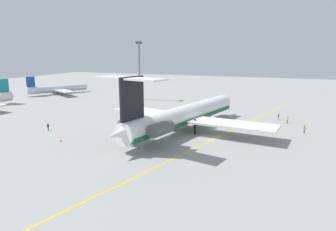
{
  "coord_description": "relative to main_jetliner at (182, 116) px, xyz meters",
  "views": [
    {
      "loc": [
        -58.25,
        -13.4,
        17.34
      ],
      "look_at": [
        3.51,
        10.94,
        3.11
      ],
      "focal_mm": 31.96,
      "sensor_mm": 36.0,
      "label": 1
    }
  ],
  "objects": [
    {
      "name": "ground_crew_portside",
      "position": [
        8.58,
        -25.19,
        -2.51
      ],
      "size": [
        0.28,
        0.4,
        1.75
      ],
      "rotation": [
        0.0,
        0.0,
        0.49
      ],
      "color": "black",
      "rests_on": "ground"
    },
    {
      "name": "safety_cone_nose",
      "position": [
        -15.83,
        19.62,
        -3.34
      ],
      "size": [
        0.4,
        0.4,
        0.55
      ],
      "primitive_type": "cone",
      "color": "#EA590F",
      "rests_on": "ground"
    },
    {
      "name": "ground",
      "position": [
        -2.26,
        -7.23,
        -3.61
      ],
      "size": [
        311.4,
        311.4,
        0.0
      ],
      "primitive_type": "plane",
      "color": "gray"
    },
    {
      "name": "main_jetliner",
      "position": [
        0.0,
        0.0,
        0.0
      ],
      "size": [
        45.01,
        40.19,
        13.25
      ],
      "rotation": [
        0.0,
        0.0,
        -0.23
      ],
      "color": "white",
      "rests_on": "ground"
    },
    {
      "name": "ground_crew_near_tail",
      "position": [
        16.76,
        -21.74,
        -2.46
      ],
      "size": [
        0.29,
        0.43,
        1.82
      ],
      "rotation": [
        0.0,
        0.0,
        2.76
      ],
      "color": "black",
      "rests_on": "ground"
    },
    {
      "name": "ground_crew_near_nose",
      "position": [
        20.0,
        -19.54,
        -2.5
      ],
      "size": [
        0.44,
        0.28,
        1.75
      ],
      "rotation": [
        0.0,
        0.0,
        1.47
      ],
      "color": "black",
      "rests_on": "ground"
    },
    {
      "name": "taxiway_centreline",
      "position": [
        1.24,
        -9.18,
        -3.61
      ],
      "size": [
        90.3,
        24.79,
        0.01
      ],
      "primitive_type": "cube",
      "rotation": [
        0.0,
        0.0,
        -0.26
      ],
      "color": "gold",
      "rests_on": "ground"
    },
    {
      "name": "airliner_mid_right",
      "position": [
        38.46,
        67.14,
        -1.33
      ],
      "size": [
        24.11,
        24.42,
        7.75
      ],
      "rotation": [
        0.0,
        0.0,
        -0.49
      ],
      "color": "silver",
      "rests_on": "ground"
    },
    {
      "name": "light_mast",
      "position": [
        37.02,
        28.95,
        8.0
      ],
      "size": [
        4.0,
        0.7,
        20.87
      ],
      "color": "slate",
      "rests_on": "ground"
    },
    {
      "name": "ground_crew_starboard",
      "position": [
        -10.25,
        27.94,
        -2.5
      ],
      "size": [
        0.4,
        0.28,
        1.75
      ],
      "rotation": [
        0.0,
        0.0,
        1.08
      ],
      "color": "black",
      "rests_on": "ground"
    }
  ]
}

